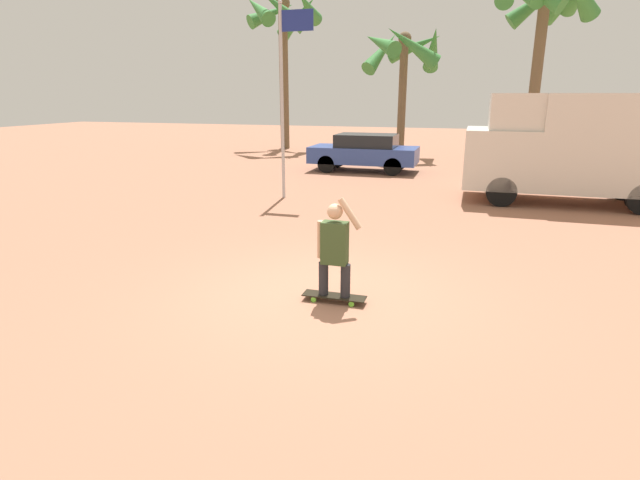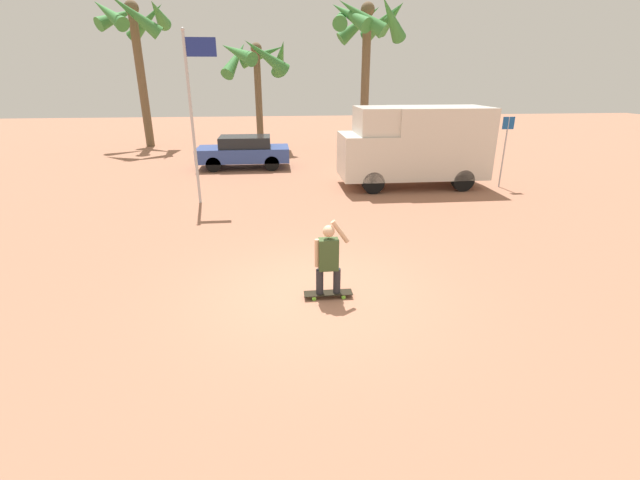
{
  "view_description": "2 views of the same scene",
  "coord_description": "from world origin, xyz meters",
  "px_view_note": "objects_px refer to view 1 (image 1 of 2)",
  "views": [
    {
      "loc": [
        1.97,
        -6.67,
        2.9
      ],
      "look_at": [
        -0.05,
        -0.06,
        0.88
      ],
      "focal_mm": 28.0,
      "sensor_mm": 36.0,
      "label": 1
    },
    {
      "loc": [
        -0.72,
        -7.4,
        3.97
      ],
      "look_at": [
        0.15,
        0.75,
        0.82
      ],
      "focal_mm": 24.0,
      "sensor_mm": 36.0,
      "label": 2
    }
  ],
  "objects_px": {
    "palm_tree_near_van": "(546,2)",
    "palm_tree_center_background": "(404,52)",
    "parked_car_blue": "(364,152)",
    "camper_van": "(574,145)",
    "flagpole": "(285,88)",
    "skateboard": "(334,296)",
    "palm_tree_far_left": "(284,22)",
    "person_skateboarder": "(335,246)"
  },
  "relations": [
    {
      "from": "palm_tree_near_van",
      "to": "palm_tree_center_background",
      "type": "distance_m",
      "value": 6.2
    },
    {
      "from": "parked_car_blue",
      "to": "palm_tree_near_van",
      "type": "bearing_deg",
      "value": 27.37
    },
    {
      "from": "palm_tree_center_background",
      "to": "camper_van",
      "type": "bearing_deg",
      "value": -57.74
    },
    {
      "from": "palm_tree_center_background",
      "to": "flagpole",
      "type": "xyz_separation_m",
      "value": [
        -1.67,
        -11.14,
        -1.72
      ]
    },
    {
      "from": "camper_van",
      "to": "parked_car_blue",
      "type": "xyz_separation_m",
      "value": [
        -6.65,
        4.21,
        -0.83
      ]
    },
    {
      "from": "skateboard",
      "to": "camper_van",
      "type": "height_order",
      "value": "camper_van"
    },
    {
      "from": "parked_car_blue",
      "to": "flagpole",
      "type": "height_order",
      "value": "flagpole"
    },
    {
      "from": "parked_car_blue",
      "to": "palm_tree_near_van",
      "type": "xyz_separation_m",
      "value": [
        6.23,
        3.22,
        5.52
      ]
    },
    {
      "from": "palm_tree_center_background",
      "to": "palm_tree_far_left",
      "type": "relative_size",
      "value": 0.74
    },
    {
      "from": "person_skateboarder",
      "to": "palm_tree_near_van",
      "type": "bearing_deg",
      "value": 76.19
    },
    {
      "from": "skateboard",
      "to": "parked_car_blue",
      "type": "relative_size",
      "value": 0.22
    },
    {
      "from": "parked_car_blue",
      "to": "palm_tree_near_van",
      "type": "relative_size",
      "value": 0.54
    },
    {
      "from": "palm_tree_far_left",
      "to": "person_skateboarder",
      "type": "bearing_deg",
      "value": -67.38
    },
    {
      "from": "palm_tree_far_left",
      "to": "skateboard",
      "type": "bearing_deg",
      "value": -67.38
    },
    {
      "from": "person_skateboarder",
      "to": "parked_car_blue",
      "type": "height_order",
      "value": "person_skateboarder"
    },
    {
      "from": "palm_tree_near_van",
      "to": "flagpole",
      "type": "bearing_deg",
      "value": -129.0
    },
    {
      "from": "flagpole",
      "to": "palm_tree_center_background",
      "type": "bearing_deg",
      "value": 81.47
    },
    {
      "from": "palm_tree_near_van",
      "to": "flagpole",
      "type": "distance_m",
      "value": 12.02
    },
    {
      "from": "skateboard",
      "to": "palm_tree_near_van",
      "type": "height_order",
      "value": "palm_tree_near_van"
    },
    {
      "from": "person_skateboarder",
      "to": "parked_car_blue",
      "type": "bearing_deg",
      "value": 100.27
    },
    {
      "from": "skateboard",
      "to": "palm_tree_far_left",
      "type": "height_order",
      "value": "palm_tree_far_left"
    },
    {
      "from": "parked_car_blue",
      "to": "palm_tree_center_background",
      "type": "bearing_deg",
      "value": 83.5
    },
    {
      "from": "parked_car_blue",
      "to": "palm_tree_center_background",
      "type": "distance_m",
      "value": 6.73
    },
    {
      "from": "person_skateboarder",
      "to": "palm_tree_near_van",
      "type": "relative_size",
      "value": 0.19
    },
    {
      "from": "parked_car_blue",
      "to": "palm_tree_far_left",
      "type": "distance_m",
      "value": 11.05
    },
    {
      "from": "palm_tree_far_left",
      "to": "palm_tree_center_background",
      "type": "bearing_deg",
      "value": -15.92
    },
    {
      "from": "palm_tree_center_background",
      "to": "flagpole",
      "type": "bearing_deg",
      "value": -98.53
    },
    {
      "from": "skateboard",
      "to": "palm_tree_center_background",
      "type": "relative_size",
      "value": 0.15
    },
    {
      "from": "skateboard",
      "to": "camper_van",
      "type": "bearing_deg",
      "value": 63.01
    },
    {
      "from": "camper_van",
      "to": "flagpole",
      "type": "distance_m",
      "value": 8.01
    },
    {
      "from": "skateboard",
      "to": "flagpole",
      "type": "height_order",
      "value": "flagpole"
    },
    {
      "from": "palm_tree_center_background",
      "to": "flagpole",
      "type": "distance_m",
      "value": 11.4
    },
    {
      "from": "camper_van",
      "to": "palm_tree_near_van",
      "type": "bearing_deg",
      "value": 93.25
    },
    {
      "from": "skateboard",
      "to": "camper_van",
      "type": "relative_size",
      "value": 0.17
    },
    {
      "from": "skateboard",
      "to": "flagpole",
      "type": "distance_m",
      "value": 8.28
    },
    {
      "from": "palm_tree_near_van",
      "to": "skateboard",
      "type": "bearing_deg",
      "value": -103.81
    },
    {
      "from": "palm_tree_near_van",
      "to": "palm_tree_far_left",
      "type": "height_order",
      "value": "palm_tree_far_left"
    },
    {
      "from": "camper_van",
      "to": "palm_tree_center_background",
      "type": "xyz_separation_m",
      "value": [
        -6.04,
        9.57,
        3.19
      ]
    },
    {
      "from": "palm_tree_near_van",
      "to": "palm_tree_far_left",
      "type": "relative_size",
      "value": 0.94
    },
    {
      "from": "palm_tree_far_left",
      "to": "flagpole",
      "type": "distance_m",
      "value": 14.37
    },
    {
      "from": "palm_tree_far_left",
      "to": "flagpole",
      "type": "relative_size",
      "value": 1.53
    },
    {
      "from": "palm_tree_near_van",
      "to": "flagpole",
      "type": "height_order",
      "value": "palm_tree_near_van"
    }
  ]
}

